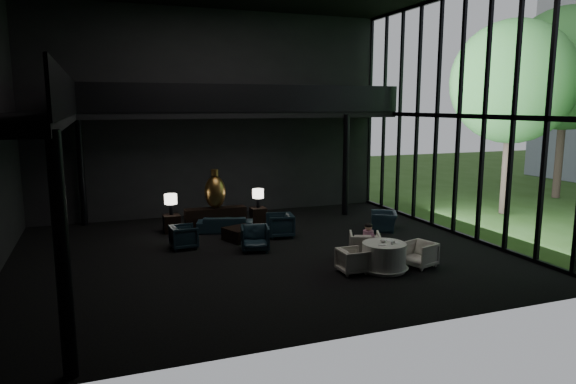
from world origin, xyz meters
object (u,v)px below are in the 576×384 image
object	(u,v)px
side_table_left	(172,224)
dining_table	(384,258)
lounge_armchair_east	(280,223)
window_armchair	(384,219)
table_lamp_left	(171,200)
side_table_right	(258,216)
sofa	(225,222)
dining_chair_east	(420,253)
child	(368,234)
table_lamp_right	(258,194)
bronze_urn	(215,192)
coffee_table	(241,234)
dining_chair_west	(353,261)
lounge_armchair_west	(184,235)
lounge_armchair_south	(255,236)
console	(216,217)
dining_chair_north	(365,243)

from	to	relation	value
side_table_left	dining_table	world-z (taller)	dining_table
lounge_armchair_east	window_armchair	size ratio (longest dim) A/B	1.05
table_lamp_left	side_table_right	distance (m)	3.31
sofa	dining_chair_east	bearing A→B (deg)	142.62
child	lounge_armchair_east	bearing A→B (deg)	-66.56
side_table_right	table_lamp_right	distance (m)	0.80
sofa	dining_chair_east	world-z (taller)	dining_chair_east
bronze_urn	window_armchair	bearing A→B (deg)	-25.09
side_table_left	lounge_armchair_east	distance (m)	3.82
dining_table	child	distance (m)	1.02
coffee_table	dining_chair_west	size ratio (longest dim) A/B	1.42
lounge_armchair_east	lounge_armchair_west	bearing A→B (deg)	-75.48
lounge_armchair_south	child	size ratio (longest dim) A/B	1.44
console	lounge_armchair_south	world-z (taller)	lounge_armchair_south
console	table_lamp_left	bearing A→B (deg)	-172.52
lounge_armchair_west	window_armchair	size ratio (longest dim) A/B	0.88
sofa	dining_chair_east	size ratio (longest dim) A/B	2.36
dining_chair_west	dining_chair_north	bearing A→B (deg)	-42.16
dining_table	lounge_armchair_south	bearing A→B (deg)	131.98
lounge_armchair_east	dining_table	size ratio (longest dim) A/B	0.74
console	coffee_table	distance (m)	2.18
coffee_table	child	size ratio (longest dim) A/B	1.46
table_lamp_left	coffee_table	bearing A→B (deg)	-44.37
coffee_table	dining_chair_east	size ratio (longest dim) A/B	1.26
child	console	bearing A→B (deg)	-60.28
lounge_armchair_east	child	world-z (taller)	child
lounge_armchair_south	side_table_right	bearing A→B (deg)	83.97
table_lamp_right	window_armchair	xyz separation A→B (m)	(3.84, -2.54, -0.70)
table_lamp_left	window_armchair	size ratio (longest dim) A/B	0.78
bronze_urn	table_lamp_left	world-z (taller)	bronze_urn
console	dining_table	world-z (taller)	dining_table
lounge_armchair_south	lounge_armchair_east	bearing A→B (deg)	58.36
console	sofa	world-z (taller)	console
table_lamp_left	table_lamp_right	bearing A→B (deg)	3.11
table_lamp_left	sofa	xyz separation A→B (m)	(1.74, -0.66, -0.78)
side_table_right	bronze_urn	bearing A→B (deg)	179.56
side_table_left	lounge_armchair_south	size ratio (longest dim) A/B	0.66
table_lamp_left	lounge_armchair_west	size ratio (longest dim) A/B	0.89
window_armchair	dining_table	distance (m)	4.52
sofa	coffee_table	xyz separation A→B (m)	(0.23, -1.28, -0.13)
table_lamp_left	sofa	size ratio (longest dim) A/B	0.41
table_lamp_right	lounge_armchair_south	xyz separation A→B (m)	(-1.16, -3.44, -0.64)
sofa	dining_chair_north	xyz separation A→B (m)	(3.00, -4.51, 0.14)
lounge_armchair_east	lounge_armchair_south	size ratio (longest dim) A/B	1.05
side_table_right	table_lamp_left	bearing A→B (deg)	-176.92
table_lamp_left	table_lamp_right	xyz separation A→B (m)	(3.20, 0.17, -0.03)
dining_chair_east	dining_chair_north	bearing A→B (deg)	-154.36
side_table_right	lounge_armchair_south	xyz separation A→B (m)	(-1.16, -3.44, 0.16)
table_lamp_right	lounge_armchair_east	world-z (taller)	table_lamp_right
bronze_urn	coffee_table	bearing A→B (deg)	-79.94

